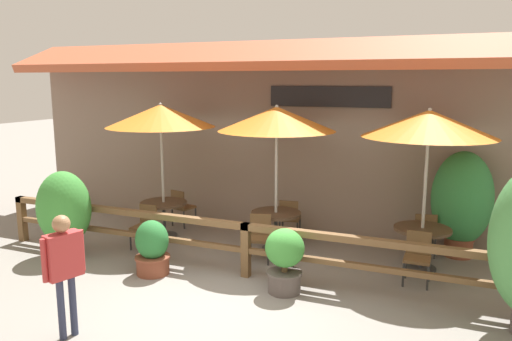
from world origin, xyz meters
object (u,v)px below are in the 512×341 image
chair_near_wallside (182,206)px  dining_table_middle (276,219)px  dining_table_near (164,209)px  chair_middle_streetside (260,235)px  chair_far_streetside (418,255)px  potted_plant_small_flowering (462,201)px  patio_umbrella_near (161,116)px  dining_table_far (422,236)px  chair_middle_wallside (290,217)px  patio_umbrella_far (429,124)px  pedestrian (64,260)px  patio_umbrella_middle (277,119)px  potted_plant_tall_tropical (152,248)px  chair_near_streetside (145,224)px  chair_far_wallside (425,232)px  potted_plant_broad_leaf (285,259)px  potted_plant_corner_fern (64,209)px

chair_near_wallside → dining_table_middle: 2.65m
dining_table_near → chair_middle_streetside: (2.47, -0.58, -0.13)m
chair_far_streetside → potted_plant_small_flowering: (0.63, 1.66, 0.61)m
patio_umbrella_near → dining_table_near: size_ratio=2.88×
patio_umbrella_near → dining_table_far: 5.67m
dining_table_middle → chair_middle_wallside: size_ratio=1.16×
patio_umbrella_far → pedestrian: patio_umbrella_far is taller
patio_umbrella_middle → potted_plant_tall_tropical: (-1.53, -2.05, -2.14)m
chair_near_streetside → chair_far_wallside: 5.48m
dining_table_far → chair_far_streetside: (-0.01, -0.70, -0.13)m
chair_middle_wallside → patio_umbrella_far: bearing=155.5°
patio_umbrella_middle → pedestrian: (-1.31, -4.33, -1.54)m
chair_middle_wallside → chair_far_wallside: size_ratio=1.00×
chair_middle_wallside → potted_plant_small_flowering: size_ratio=0.42×
potted_plant_small_flowering → potted_plant_tall_tropical: bearing=-148.6°
dining_table_middle → pedestrian: (-1.31, -4.33, 0.46)m
dining_table_middle → patio_umbrella_far: 3.42m
dining_table_far → dining_table_near: bearing=-178.7°
chair_near_wallside → chair_far_streetside: same height
patio_umbrella_middle → dining_table_near: bearing=-177.0°
potted_plant_broad_leaf → potted_plant_small_flowering: 3.86m
patio_umbrella_near → chair_far_wallside: (5.30, 0.82, -2.12)m
chair_near_wallside → patio_umbrella_far: size_ratio=0.30×
chair_far_wallside → potted_plant_small_flowering: (0.62, 0.27, 0.61)m
patio_umbrella_near → dining_table_middle: size_ratio=2.88×
patio_umbrella_near → patio_umbrella_middle: size_ratio=1.00×
patio_umbrella_middle → patio_umbrella_far: size_ratio=1.00×
chair_far_wallside → chair_far_streetside: bearing=79.1°
dining_table_far → potted_plant_broad_leaf: size_ratio=0.96×
chair_near_streetside → chair_middle_streetside: size_ratio=1.00×
patio_umbrella_near → chair_far_streetside: bearing=-6.2°
dining_table_middle → chair_far_streetside: size_ratio=1.16×
potted_plant_broad_leaf → pedestrian: (-2.16, -2.43, 0.51)m
dining_table_far → chair_far_wallside: size_ratio=1.16×
dining_table_far → potted_plant_corner_fern: (-6.36, -1.92, 0.32)m
patio_umbrella_far → potted_plant_tall_tropical: bearing=-154.6°
chair_near_wallside → dining_table_middle: size_ratio=0.86×
dining_table_near → chair_far_streetside: chair_far_streetside is taller
patio_umbrella_near → chair_middle_streetside: size_ratio=3.34×
dining_table_middle → dining_table_far: (2.78, -0.01, 0.00)m
chair_far_wallside → potted_plant_corner_fern: bearing=11.9°
dining_table_middle → dining_table_far: size_ratio=1.00×
patio_umbrella_near → potted_plant_broad_leaf: (3.38, -1.76, -2.05)m
patio_umbrella_middle → dining_table_middle: 2.00m
dining_table_near → chair_far_streetside: 5.33m
dining_table_near → patio_umbrella_far: bearing=1.3°
dining_table_far → potted_plant_broad_leaf: (-1.93, -1.89, -0.05)m
chair_middle_streetside → dining_table_middle: bearing=70.7°
chair_middle_wallside → chair_far_streetside: (2.72, -1.42, 0.00)m
patio_umbrella_near → chair_far_streetside: size_ratio=3.34×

